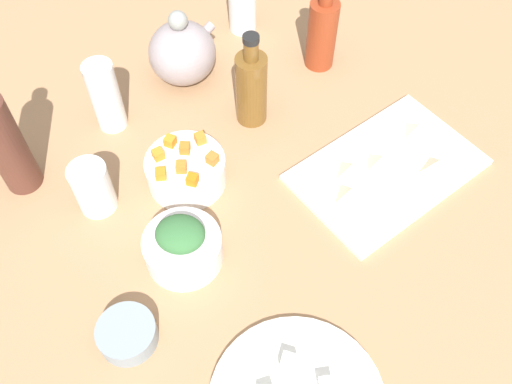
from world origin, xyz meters
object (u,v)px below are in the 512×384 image
(bottle_0, at_px, (4,143))
(drinking_glass_1, at_px, (242,7))
(cutting_board, at_px, (387,170))
(teapot, at_px, (182,52))
(bowl_carrots, at_px, (186,171))
(bowl_greens, at_px, (183,249))
(bottle_1, at_px, (322,33))
(drinking_glass_2, at_px, (106,96))
(drinking_glass_0, at_px, (93,188))
(bowl_small_side, at_px, (127,334))
(bottle_2, at_px, (251,87))

(bottle_0, relative_size, drinking_glass_1, 2.24)
(cutting_board, height_order, teapot, teapot)
(cutting_board, relative_size, bowl_carrots, 2.36)
(bowl_greens, height_order, teapot, teapot)
(drinking_glass_1, bearing_deg, bottle_0, -175.55)
(bottle_1, xyz_separation_m, drinking_glass_2, (-0.42, 0.16, -0.01))
(teapot, distance_m, bottle_0, 0.39)
(teapot, bearing_deg, cutting_board, -76.03)
(drinking_glass_0, xyz_separation_m, drinking_glass_2, (0.13, 0.14, 0.02))
(bottle_0, height_order, drinking_glass_1, bottle_0)
(bowl_carrots, bearing_deg, drinking_glass_0, 155.76)
(bowl_carrots, height_order, drinking_glass_1, drinking_glass_1)
(drinking_glass_0, xyz_separation_m, drinking_glass_1, (0.51, 0.18, 0.01))
(teapot, bearing_deg, bowl_carrots, -128.43)
(bowl_greens, distance_m, drinking_glass_0, 0.19)
(teapot, height_order, drinking_glass_0, teapot)
(bottle_1, bearing_deg, bowl_small_side, -161.38)
(bowl_small_side, bearing_deg, bottle_2, 24.71)
(bottle_1, relative_size, drinking_glass_0, 1.95)
(drinking_glass_1, bearing_deg, bowl_carrots, -145.84)
(bowl_small_side, xyz_separation_m, teapot, (0.43, 0.39, 0.05))
(bowl_greens, xyz_separation_m, bottle_0, (-0.11, 0.32, 0.08))
(cutting_board, xyz_separation_m, drinking_glass_1, (0.08, 0.49, 0.05))
(drinking_glass_2, bearing_deg, bowl_carrots, -85.15)
(bowl_carrots, bearing_deg, bowl_greens, -130.84)
(bottle_0, height_order, bottle_1, bottle_0)
(bowl_carrots, xyz_separation_m, drinking_glass_2, (-0.02, 0.21, 0.05))
(bowl_small_side, height_order, bottle_0, bottle_0)
(bowl_greens, distance_m, drinking_glass_2, 0.35)
(bowl_carrots, distance_m, teapot, 0.28)
(cutting_board, height_order, bottle_0, bottle_0)
(teapot, distance_m, drinking_glass_2, 0.19)
(bottle_1, height_order, bottle_2, bottle_2)
(bowl_small_side, relative_size, drinking_glass_2, 0.60)
(bowl_carrots, height_order, drinking_glass_2, drinking_glass_2)
(bowl_small_side, height_order, bottle_1, bottle_1)
(drinking_glass_0, bearing_deg, bowl_carrots, -24.24)
(bowl_greens, height_order, bottle_2, bottle_2)
(teapot, xyz_separation_m, bottle_2, (0.02, -0.18, 0.02))
(bowl_greens, distance_m, bottle_1, 0.54)
(cutting_board, xyz_separation_m, bowl_carrots, (-0.28, 0.24, 0.02))
(bottle_0, bearing_deg, bottle_2, -22.31)
(bottle_1, xyz_separation_m, drinking_glass_0, (-0.55, 0.02, -0.03))
(drinking_glass_2, bearing_deg, bowl_greens, -104.76)
(drinking_glass_0, distance_m, drinking_glass_1, 0.55)
(cutting_board, height_order, bottle_1, bottle_1)
(bottle_0, distance_m, drinking_glass_0, 0.16)
(cutting_board, distance_m, bottle_2, 0.30)
(bowl_small_side, distance_m, bottle_0, 0.39)
(bowl_greens, bearing_deg, drinking_glass_1, 38.15)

